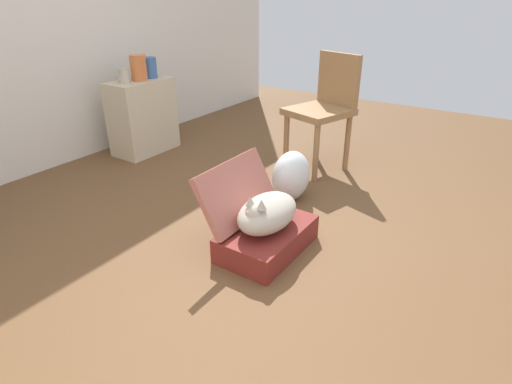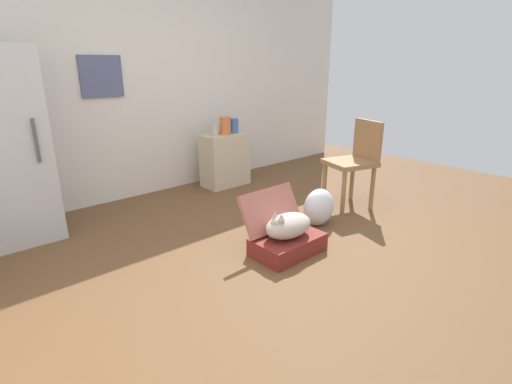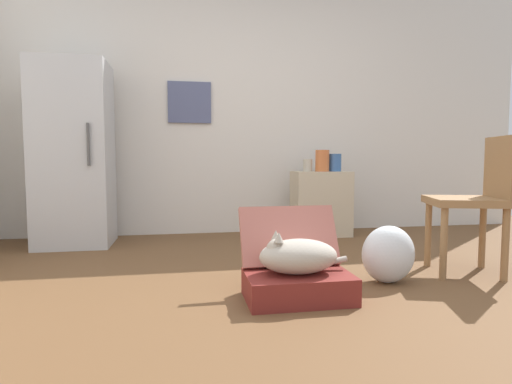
# 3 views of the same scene
# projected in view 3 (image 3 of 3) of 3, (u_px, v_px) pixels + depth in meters

# --- Properties ---
(ground_plane) EXTENTS (7.68, 7.68, 0.00)m
(ground_plane) POSITION_uv_depth(u_px,v_px,m) (295.00, 302.00, 2.21)
(ground_plane) COLOR brown
(ground_plane) RESTS_ON ground
(wall_back) EXTENTS (6.40, 0.15, 2.60)m
(wall_back) POSITION_uv_depth(u_px,v_px,m) (238.00, 108.00, 4.32)
(wall_back) COLOR silver
(wall_back) RESTS_ON ground
(suitcase_base) EXTENTS (0.57, 0.36, 0.15)m
(suitcase_base) POSITION_uv_depth(u_px,v_px,m) (298.00, 287.00, 2.24)
(suitcase_base) COLOR maroon
(suitcase_base) RESTS_ON ground
(suitcase_lid) EXTENTS (0.57, 0.20, 0.34)m
(suitcase_lid) POSITION_uv_depth(u_px,v_px,m) (289.00, 236.00, 2.42)
(suitcase_lid) COLOR #B26356
(suitcase_lid) RESTS_ON suitcase_base
(cat) EXTENTS (0.51, 0.27, 0.24)m
(cat) POSITION_uv_depth(u_px,v_px,m) (297.00, 256.00, 2.23)
(cat) COLOR #B2A899
(cat) RESTS_ON suitcase_base
(plastic_bag_white) EXTENTS (0.33, 0.24, 0.36)m
(plastic_bag_white) POSITION_uv_depth(u_px,v_px,m) (388.00, 254.00, 2.55)
(plastic_bag_white) COLOR silver
(plastic_bag_white) RESTS_ON ground
(refrigerator) EXTENTS (0.62, 0.59, 1.61)m
(refrigerator) POSITION_uv_depth(u_px,v_px,m) (74.00, 155.00, 3.64)
(refrigerator) COLOR #B7BABC
(refrigerator) RESTS_ON ground
(side_table) EXTENTS (0.56, 0.32, 0.65)m
(side_table) POSITION_uv_depth(u_px,v_px,m) (321.00, 204.00, 4.14)
(side_table) COLOR beige
(side_table) RESTS_ON ground
(vase_tall) EXTENTS (0.09, 0.09, 0.12)m
(vase_tall) POSITION_uv_depth(u_px,v_px,m) (308.00, 165.00, 4.09)
(vase_tall) COLOR #B7AD99
(vase_tall) RESTS_ON side_table
(vase_short) EXTENTS (0.12, 0.12, 0.17)m
(vase_short) POSITION_uv_depth(u_px,v_px,m) (335.00, 163.00, 4.12)
(vase_short) COLOR #38609E
(vase_short) RESTS_ON side_table
(vase_round) EXTENTS (0.14, 0.14, 0.21)m
(vase_round) POSITION_uv_depth(u_px,v_px,m) (322.00, 161.00, 4.08)
(vase_round) COLOR #CC6B38
(vase_round) RESTS_ON side_table
(chair) EXTENTS (0.56, 0.53, 0.91)m
(chair) POSITION_uv_depth(u_px,v_px,m) (476.00, 197.00, 2.73)
(chair) COLOR olive
(chair) RESTS_ON ground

